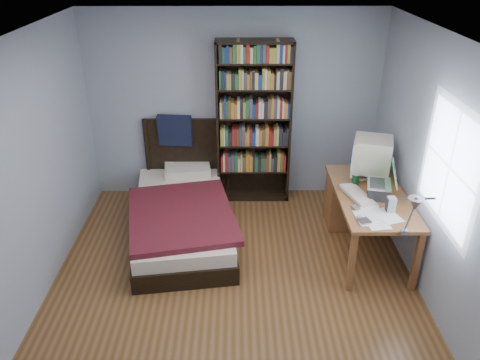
{
  "coord_description": "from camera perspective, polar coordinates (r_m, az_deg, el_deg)",
  "views": [
    {
      "loc": [
        0.03,
        -3.78,
        3.21
      ],
      "look_at": [
        0.07,
        0.67,
        0.91
      ],
      "focal_mm": 35.0,
      "sensor_mm": 36.0,
      "label": 1
    }
  ],
  "objects": [
    {
      "name": "crt_monitor",
      "position": [
        5.56,
        15.64,
        2.93
      ],
      "size": [
        0.53,
        0.49,
        0.49
      ],
      "color": "beige",
      "rests_on": "desk"
    },
    {
      "name": "desk",
      "position": [
        5.8,
        14.3,
        -2.44
      ],
      "size": [
        0.75,
        1.5,
        0.73
      ],
      "color": "brown",
      "rests_on": "floor"
    },
    {
      "name": "bookshelf",
      "position": [
        6.11,
        1.67,
        6.85
      ],
      "size": [
        0.96,
        0.3,
        2.14
      ],
      "color": "black",
      "rests_on": "floor"
    },
    {
      "name": "room",
      "position": [
        4.26,
        -0.5,
        -0.03
      ],
      "size": [
        4.2,
        4.24,
        2.5
      ],
      "color": "brown",
      "rests_on": "ground"
    },
    {
      "name": "bed",
      "position": [
        5.77,
        -7.02,
        -3.76
      ],
      "size": [
        1.43,
        2.33,
        1.16
      ],
      "color": "black",
      "rests_on": "floor"
    },
    {
      "name": "keyboard",
      "position": [
        5.21,
        14.11,
        -1.79
      ],
      "size": [
        0.33,
        0.53,
        0.05
      ],
      "primitive_type": "cube",
      "rotation": [
        0.0,
        0.07,
        0.28
      ],
      "color": "beige",
      "rests_on": "desk"
    },
    {
      "name": "mouse",
      "position": [
        5.56,
        14.48,
        0.11
      ],
      "size": [
        0.06,
        0.1,
        0.03
      ],
      "primitive_type": "ellipsoid",
      "color": "silver",
      "rests_on": "desk"
    },
    {
      "name": "soda_can",
      "position": [
        5.42,
        13.87,
        0.02
      ],
      "size": [
        0.07,
        0.07,
        0.13
      ],
      "primitive_type": "cylinder",
      "color": "#073515",
      "rests_on": "desk"
    },
    {
      "name": "speaker",
      "position": [
        4.99,
        17.93,
        -2.88
      ],
      "size": [
        0.08,
        0.08,
        0.16
      ],
      "primitive_type": "cube",
      "rotation": [
        0.0,
        0.0,
        0.0
      ],
      "color": "#959698",
      "rests_on": "desk"
    },
    {
      "name": "external_drive",
      "position": [
        4.77,
        14.93,
        -4.89
      ],
      "size": [
        0.13,
        0.13,
        0.02
      ],
      "primitive_type": "cube",
      "rotation": [
        0.0,
        0.0,
        0.31
      ],
      "color": "#959698",
      "rests_on": "desk"
    },
    {
      "name": "desk_lamp",
      "position": [
        4.09,
        20.46,
        -3.09
      ],
      "size": [
        0.25,
        0.55,
        0.65
      ],
      "color": "#99999E",
      "rests_on": "desk"
    },
    {
      "name": "laptop",
      "position": [
        5.23,
        16.72,
        -0.88
      ],
      "size": [
        0.39,
        0.37,
        0.39
      ],
      "color": "#2D2D30",
      "rests_on": "desk"
    },
    {
      "name": "phone_grey",
      "position": [
        4.8,
        14.51,
        -4.57
      ],
      "size": [
        0.06,
        0.1,
        0.02
      ],
      "primitive_type": "cube",
      "rotation": [
        0.0,
        0.0,
        0.2
      ],
      "color": "#959698",
      "rests_on": "desk"
    },
    {
      "name": "phone_silver",
      "position": [
        4.97,
        13.93,
        -3.34
      ],
      "size": [
        0.09,
        0.12,
        0.02
      ],
      "primitive_type": "cube",
      "rotation": [
        0.0,
        0.0,
        0.32
      ],
      "color": "#B4B4B8",
      "rests_on": "desk"
    }
  ]
}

